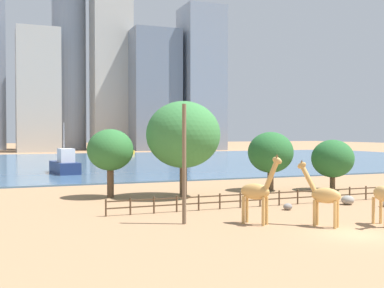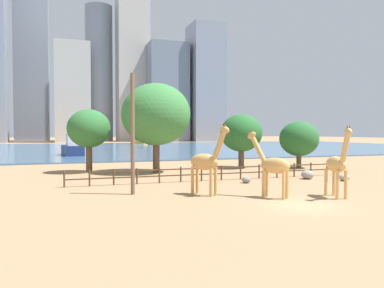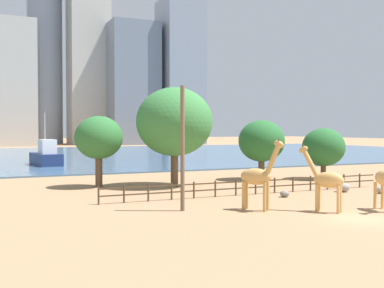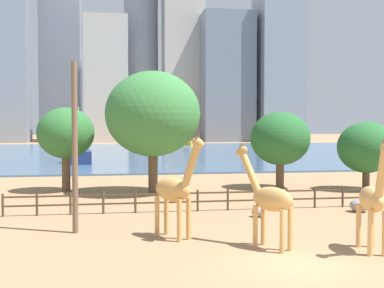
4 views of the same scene
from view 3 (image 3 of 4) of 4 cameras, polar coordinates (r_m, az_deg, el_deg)
name	(u,v)px [view 3 (image 3 of 4)]	position (r m, az deg, el deg)	size (l,w,h in m)	color
ground_plane	(83,155)	(104.17, -12.78, -1.25)	(400.00, 400.00, 0.00)	#9E7551
harbor_water	(86,155)	(101.24, -12.44, -1.28)	(180.00, 86.00, 0.20)	#476B8C
giraffe_companion	(326,180)	(32.47, 15.59, -4.10)	(2.21, 2.82, 4.43)	tan
giraffe_young	(258,176)	(32.15, 7.84, -3.83)	(2.31, 2.80, 4.84)	tan
utility_pole	(182,148)	(31.59, -1.14, -0.53)	(0.28, 0.28, 8.24)	brown
boulder_near_fence	(285,194)	(39.02, 10.93, -5.80)	(0.75, 0.72, 0.54)	gray
boulder_by_pole	(343,187)	(43.45, 17.47, -4.91)	(1.14, 1.07, 0.80)	gray
boulder_small	(382,190)	(43.48, 21.55, -5.07)	(0.93, 0.82, 0.61)	gray
enclosure_fence	(250,185)	(39.98, 6.94, -4.90)	(26.12, 0.14, 1.30)	#4C3826
tree_left_large	(324,147)	(53.76, 15.32, -0.38)	(4.58, 4.58, 5.51)	brown
tree_center_broad	(262,141)	(51.69, 8.24, 0.33)	(4.92, 4.92, 6.35)	brown
tree_right_tall	(99,138)	(45.44, -11.00, 0.71)	(4.45, 4.45, 6.63)	brown
tree_left_small	(174,122)	(45.34, -2.10, 2.63)	(7.21, 7.21, 9.34)	brown
boat_sailboat	(104,145)	(135.44, -10.35, -0.12)	(4.90, 5.53, 2.40)	gold
boat_barge	(46,156)	(72.79, -16.91, -1.40)	(3.79, 8.71, 7.62)	navy
skyline_block_central	(132,84)	(173.67, -7.13, 7.05)	(16.96, 15.59, 42.92)	slate
skyline_tower_glass	(13,83)	(165.74, -20.47, 6.74)	(13.66, 14.84, 40.19)	#B7B2A8
skyline_block_left	(180,73)	(176.81, -1.40, 8.46)	(14.38, 15.06, 52.05)	gray
skyline_block_right	(88,23)	(182.50, -12.20, 13.82)	(13.96, 12.25, 87.27)	#B7B2A8
skyline_tower_short	(45,59)	(184.35, -17.03, 9.61)	(12.27, 12.27, 61.63)	gray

